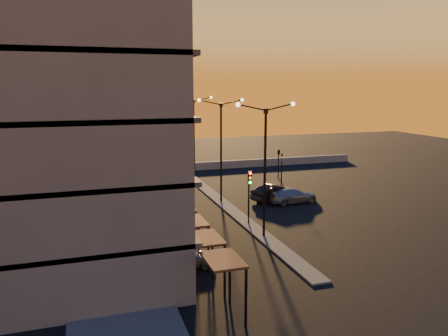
% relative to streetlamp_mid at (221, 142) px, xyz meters
% --- Properties ---
extents(ground, '(120.00, 120.00, 0.00)m').
position_rel_streetlamp_mid_xyz_m(ground, '(0.00, -10.00, -5.59)').
color(ground, black).
rests_on(ground, ground).
extents(sidewalk_west, '(5.00, 40.00, 0.12)m').
position_rel_streetlamp_mid_xyz_m(sidewalk_west, '(-10.50, -6.00, -5.53)').
color(sidewalk_west, '#504F4D').
rests_on(sidewalk_west, ground).
extents(median, '(1.20, 36.00, 0.12)m').
position_rel_streetlamp_mid_xyz_m(median, '(0.00, 0.00, -5.53)').
color(median, '#504F4D').
rests_on(median, ground).
extents(parapet, '(44.00, 0.50, 1.00)m').
position_rel_streetlamp_mid_xyz_m(parapet, '(2.00, 16.00, -5.09)').
color(parapet, slate).
rests_on(parapet, ground).
extents(building, '(14.35, 17.08, 25.00)m').
position_rel_streetlamp_mid_xyz_m(building, '(-14.00, -9.97, 6.32)').
color(building, '#69635D').
rests_on(building, ground).
extents(streetlamp_near, '(4.32, 0.32, 9.51)m').
position_rel_streetlamp_mid_xyz_m(streetlamp_near, '(0.00, -10.00, 0.00)').
color(streetlamp_near, black).
rests_on(streetlamp_near, ground).
extents(streetlamp_mid, '(4.32, 0.32, 9.51)m').
position_rel_streetlamp_mid_xyz_m(streetlamp_mid, '(0.00, 0.00, 0.00)').
color(streetlamp_mid, black).
rests_on(streetlamp_mid, ground).
extents(streetlamp_far, '(4.32, 0.32, 9.51)m').
position_rel_streetlamp_mid_xyz_m(streetlamp_far, '(0.00, 10.00, 0.00)').
color(streetlamp_far, black).
rests_on(streetlamp_far, ground).
extents(traffic_light_main, '(0.28, 0.44, 4.25)m').
position_rel_streetlamp_mid_xyz_m(traffic_light_main, '(0.00, -7.13, -2.70)').
color(traffic_light_main, black).
rests_on(traffic_light_main, ground).
extents(signal_east_a, '(0.13, 0.16, 3.60)m').
position_rel_streetlamp_mid_xyz_m(signal_east_a, '(8.00, 4.00, -3.66)').
color(signal_east_a, black).
rests_on(signal_east_a, ground).
extents(signal_east_b, '(0.42, 1.99, 3.60)m').
position_rel_streetlamp_mid_xyz_m(signal_east_b, '(9.50, 8.00, -2.49)').
color(signal_east_b, black).
rests_on(signal_east_b, ground).
extents(car_hatchback, '(3.89, 2.16, 1.25)m').
position_rel_streetlamp_mid_xyz_m(car_hatchback, '(-6.50, -13.27, -4.97)').
color(car_hatchback, gray).
rests_on(car_hatchback, ground).
extents(car_sedan, '(5.01, 2.81, 1.56)m').
position_rel_streetlamp_mid_xyz_m(car_sedan, '(5.00, -1.09, -4.81)').
color(car_sedan, black).
rests_on(car_sedan, ground).
extents(car_wagon, '(4.93, 2.33, 1.39)m').
position_rel_streetlamp_mid_xyz_m(car_wagon, '(6.19, -2.15, -4.90)').
color(car_wagon, '#93969A').
rests_on(car_wagon, ground).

